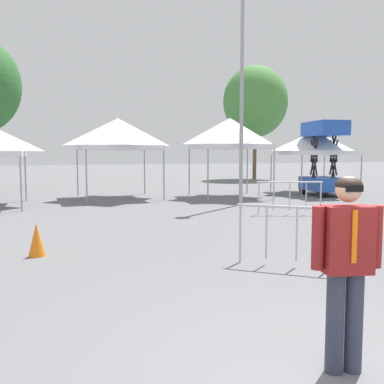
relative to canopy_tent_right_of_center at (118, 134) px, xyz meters
name	(u,v)px	position (x,y,z in m)	size (l,w,h in m)	color
ground_plane	(355,384)	(-0.83, -15.95, -2.77)	(140.00, 140.00, 0.00)	slate
canopy_tent_right_of_center	(118,134)	(0.00, 0.00, 0.00)	(3.37, 3.37, 3.46)	#9E9EA3
canopy_tent_behind_left	(230,134)	(4.76, -1.15, 0.05)	(3.31, 3.31, 3.51)	#9E9EA3
canopy_tent_center	(315,143)	(9.47, -0.79, -0.32)	(3.49, 3.49, 3.04)	#9E9EA3
scissor_lift	(323,172)	(9.15, -1.99, -1.70)	(1.72, 2.48, 3.41)	black
person_foreground	(346,260)	(-0.78, -15.73, -1.74)	(0.64, 0.33, 1.78)	#33384C
light_pole_near_lift	(242,84)	(3.95, -3.95, 1.77)	(0.36, 0.36, 7.97)	#9E9EA3
tree_behind_tents_right	(255,102)	(12.06, 10.28, 2.97)	(4.76, 4.76, 8.37)	brown
crowd_barrier_near_person	(290,191)	(4.27, -6.86, -2.02)	(2.00, 0.74, 1.08)	#B7BABF
crowd_barrier_mid_lot	(297,225)	(0.83, -12.50, -2.02)	(1.63, 1.40, 1.08)	#B7BABF
traffic_cone_lot_center	(37,240)	(-3.39, -10.10, -2.45)	(0.32, 0.32, 0.64)	orange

